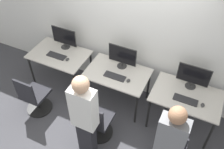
{
  "coord_description": "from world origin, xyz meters",
  "views": [
    {
      "loc": [
        1.31,
        -2.6,
        3.81
      ],
      "look_at": [
        0.0,
        0.15,
        0.91
      ],
      "focal_mm": 40.0,
      "sensor_mm": 36.0,
      "label": 1
    }
  ],
  "objects_px": {
    "keyboard_right": "(185,100)",
    "person_right": "(169,146)",
    "office_chair_left": "(34,98)",
    "mouse_right": "(203,105)",
    "mouse_left": "(67,59)",
    "office_chair_right": "(171,146)",
    "keyboard_center": "(115,76)",
    "mouse_center": "(128,81)",
    "monitor_left": "(64,37)",
    "monitor_center": "(122,56)",
    "keyboard_left": "(57,56)",
    "office_chair_center": "(97,122)",
    "monitor_right": "(193,76)",
    "person_center": "(85,117)"
  },
  "relations": [
    {
      "from": "mouse_left",
      "to": "office_chair_right",
      "type": "distance_m",
      "value": 2.4
    },
    {
      "from": "keyboard_right",
      "to": "mouse_right",
      "type": "bearing_deg",
      "value": 0.64
    },
    {
      "from": "office_chair_center",
      "to": "keyboard_right",
      "type": "height_order",
      "value": "office_chair_center"
    },
    {
      "from": "mouse_left",
      "to": "keyboard_right",
      "type": "bearing_deg",
      "value": -0.73
    },
    {
      "from": "office_chair_center",
      "to": "mouse_right",
      "type": "distance_m",
      "value": 1.72
    },
    {
      "from": "office_chair_left",
      "to": "monitor_left",
      "type": "bearing_deg",
      "value": 89.14
    },
    {
      "from": "keyboard_left",
      "to": "mouse_left",
      "type": "height_order",
      "value": "mouse_left"
    },
    {
      "from": "monitor_left",
      "to": "mouse_left",
      "type": "height_order",
      "value": "monitor_left"
    },
    {
      "from": "keyboard_center",
      "to": "mouse_right",
      "type": "xyz_separation_m",
      "value": [
        1.52,
        -0.0,
        0.01
      ]
    },
    {
      "from": "mouse_center",
      "to": "monitor_left",
      "type": "bearing_deg",
      "value": 166.89
    },
    {
      "from": "mouse_left",
      "to": "office_chair_center",
      "type": "xyz_separation_m",
      "value": [
        1.03,
        -0.77,
        -0.41
      ]
    },
    {
      "from": "mouse_center",
      "to": "monitor_right",
      "type": "distance_m",
      "value": 1.07
    },
    {
      "from": "monitor_left",
      "to": "monitor_center",
      "type": "xyz_separation_m",
      "value": [
        1.25,
        -0.04,
        0.0
      ]
    },
    {
      "from": "office_chair_right",
      "to": "person_right",
      "type": "bearing_deg",
      "value": -93.74
    },
    {
      "from": "office_chair_right",
      "to": "keyboard_center",
      "type": "bearing_deg",
      "value": 153.13
    },
    {
      "from": "office_chair_left",
      "to": "mouse_right",
      "type": "xyz_separation_m",
      "value": [
        2.79,
        0.76,
        0.41
      ]
    },
    {
      "from": "mouse_center",
      "to": "monitor_right",
      "type": "height_order",
      "value": "monitor_right"
    },
    {
      "from": "mouse_right",
      "to": "person_right",
      "type": "relative_size",
      "value": 0.05
    },
    {
      "from": "mouse_left",
      "to": "office_chair_center",
      "type": "relative_size",
      "value": 0.1
    },
    {
      "from": "keyboard_left",
      "to": "office_chair_left",
      "type": "xyz_separation_m",
      "value": [
        -0.02,
        -0.8,
        -0.41
      ]
    },
    {
      "from": "person_center",
      "to": "mouse_right",
      "type": "relative_size",
      "value": 19.3
    },
    {
      "from": "person_center",
      "to": "keyboard_right",
      "type": "height_order",
      "value": "person_center"
    },
    {
      "from": "person_right",
      "to": "monitor_right",
      "type": "bearing_deg",
      "value": 89.71
    },
    {
      "from": "monitor_left",
      "to": "keyboard_left",
      "type": "xyz_separation_m",
      "value": [
        0.0,
        -0.32,
        -0.23
      ]
    },
    {
      "from": "monitor_center",
      "to": "keyboard_center",
      "type": "height_order",
      "value": "monitor_center"
    },
    {
      "from": "office_chair_right",
      "to": "office_chair_left",
      "type": "bearing_deg",
      "value": -177.3
    },
    {
      "from": "office_chair_left",
      "to": "keyboard_left",
      "type": "bearing_deg",
      "value": 88.79
    },
    {
      "from": "office_chair_left",
      "to": "office_chair_center",
      "type": "height_order",
      "value": "same"
    },
    {
      "from": "person_center",
      "to": "monitor_center",
      "type": "bearing_deg",
      "value": 92.07
    },
    {
      "from": "keyboard_right",
      "to": "person_right",
      "type": "relative_size",
      "value": 0.23
    },
    {
      "from": "person_right",
      "to": "keyboard_right",
      "type": "bearing_deg",
      "value": 89.61
    },
    {
      "from": "monitor_left",
      "to": "keyboard_center",
      "type": "distance_m",
      "value": 1.32
    },
    {
      "from": "office_chair_center",
      "to": "mouse_left",
      "type": "bearing_deg",
      "value": 143.09
    },
    {
      "from": "office_chair_left",
      "to": "mouse_center",
      "type": "bearing_deg",
      "value": 26.49
    },
    {
      "from": "mouse_left",
      "to": "office_chair_left",
      "type": "xyz_separation_m",
      "value": [
        -0.27,
        -0.79,
        -0.41
      ]
    },
    {
      "from": "mouse_left",
      "to": "mouse_right",
      "type": "height_order",
      "value": "same"
    },
    {
      "from": "office_chair_left",
      "to": "mouse_right",
      "type": "bearing_deg",
      "value": 15.28
    },
    {
      "from": "keyboard_center",
      "to": "office_chair_right",
      "type": "relative_size",
      "value": 0.44
    },
    {
      "from": "mouse_center",
      "to": "office_chair_center",
      "type": "relative_size",
      "value": 0.1
    },
    {
      "from": "monitor_center",
      "to": "person_center",
      "type": "relative_size",
      "value": 0.3
    },
    {
      "from": "mouse_center",
      "to": "office_chair_center",
      "type": "distance_m",
      "value": 0.88
    },
    {
      "from": "monitor_left",
      "to": "keyboard_left",
      "type": "height_order",
      "value": "monitor_left"
    },
    {
      "from": "mouse_left",
      "to": "office_chair_center",
      "type": "distance_m",
      "value": 1.35
    },
    {
      "from": "mouse_center",
      "to": "person_center",
      "type": "relative_size",
      "value": 0.05
    },
    {
      "from": "keyboard_left",
      "to": "person_right",
      "type": "bearing_deg",
      "value": -22.68
    },
    {
      "from": "office_chair_right",
      "to": "person_right",
      "type": "distance_m",
      "value": 0.66
    },
    {
      "from": "keyboard_left",
      "to": "office_chair_right",
      "type": "xyz_separation_m",
      "value": [
        2.52,
        -0.68,
        -0.41
      ]
    },
    {
      "from": "monitor_left",
      "to": "keyboard_left",
      "type": "relative_size",
      "value": 1.36
    },
    {
      "from": "mouse_right",
      "to": "office_chair_right",
      "type": "distance_m",
      "value": 0.8
    },
    {
      "from": "monitor_center",
      "to": "mouse_center",
      "type": "xyz_separation_m",
      "value": [
        0.26,
        -0.31,
        -0.22
      ]
    }
  ]
}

